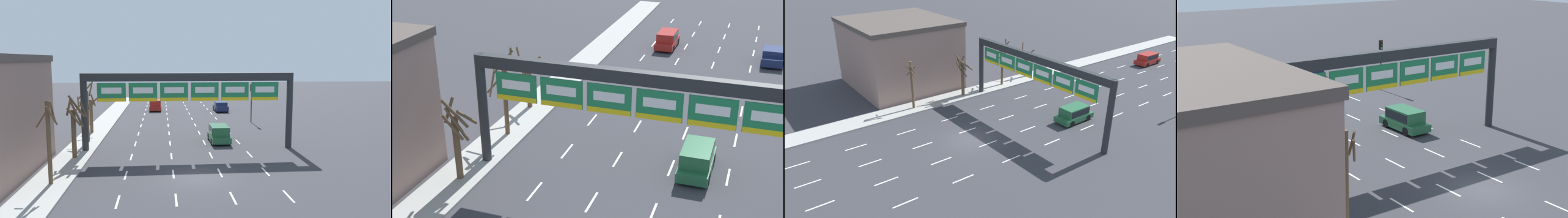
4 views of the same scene
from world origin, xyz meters
TOP-DOWN VIEW (x-y plane):
  - ground_plane at (0.00, 0.00)m, footprint 220.00×220.00m
  - sidewalk_left at (-9.65, 0.00)m, footprint 2.80×110.00m
  - lane_dashes at (-0.00, 13.50)m, footprint 10.02×67.00m
  - sign_gantry at (-0.00, 8.16)m, footprint 18.67×0.70m
  - building_near at (-17.77, 1.82)m, footprint 12.90×11.84m
  - suv_red at (-3.41, 35.09)m, footprint 1.85×4.25m
  - suv_green at (3.10, 11.07)m, footprint 1.85×4.09m
  - tree_bare_closest at (-10.04, 16.55)m, footprint 1.71×1.76m
  - tree_bare_second at (-9.55, 11.89)m, footprint 2.01×2.31m
  - tree_bare_third at (-9.47, -0.81)m, footprint 1.30×1.29m
  - tree_bare_furthest at (-9.33, 5.69)m, footprint 1.48×1.81m

SIDE VIEW (x-z plane):
  - ground_plane at x=0.00m, z-range 0.00..0.00m
  - lane_dashes at x=0.00m, z-range 0.00..0.01m
  - sidewalk_left at x=-9.65m, z-range 0.00..0.15m
  - suv_green at x=3.10m, z-range 0.09..1.73m
  - suv_red at x=-3.41m, z-range 0.09..1.77m
  - tree_bare_closest at x=-10.04m, z-range 0.00..4.51m
  - tree_bare_furthest at x=-9.33m, z-range 0.15..5.27m
  - tree_bare_third at x=-9.47m, z-range 0.39..5.69m
  - tree_bare_second at x=-9.55m, z-range 0.06..6.12m
  - building_near at x=-17.77m, z-range 0.01..8.31m
  - sign_gantry at x=0.00m, z-range 1.92..8.72m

